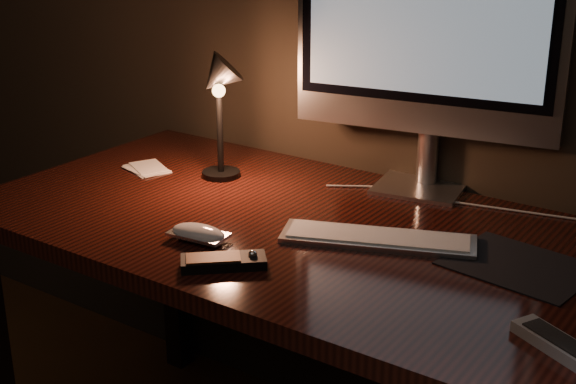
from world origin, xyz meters
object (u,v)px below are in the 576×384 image
Objects in this scene: desk at (347,275)px; tv_remote at (566,349)px; keyboard at (378,238)px; media_remote at (224,261)px; mouse at (199,235)px; monitor at (428,27)px; desk_lamp at (218,95)px.

desk is 0.62m from tv_remote.
keyboard is 0.32m from media_remote.
keyboard is 0.36m from mouse.
keyboard is 2.47× the size of media_remote.
tv_remote is (0.50, -0.53, -0.37)m from monitor.
media_remote is at bearing -110.60° from monitor.
mouse reaches higher than keyboard.
tv_remote is at bearing -47.92° from keyboard.
desk is 13.42× the size of mouse.
mouse is (-0.23, -0.52, -0.37)m from monitor.
monitor is at bearing 46.60° from desk_lamp.
media_remote is (-0.11, -0.59, -0.37)m from monitor.
desk is 4.15× the size of keyboard.
tv_remote reaches higher than mouse.
mouse is 0.41m from desk_lamp.
desk_lamp is (-0.42, -0.22, -0.16)m from monitor.
desk is 2.50× the size of monitor.
desk is at bearing -107.89° from monitor.
desk is 5.07× the size of desk_lamp.
desk_lamp is at bearing 146.22° from keyboard.
monitor reaches higher than keyboard.
desk is 0.57m from monitor.
keyboard is at bearing 13.80° from media_remote.
desk is 0.36m from mouse.
monitor reaches higher than tv_remote.
keyboard is 0.48m from tv_remote.
media_remote reaches higher than keyboard.
monitor is 5.36× the size of mouse.
monitor is 0.50m from desk_lamp.
media_remote is 0.49× the size of desk_lamp.
monitor is 2.02× the size of desk_lamp.
keyboard is at bearing 27.73° from mouse.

